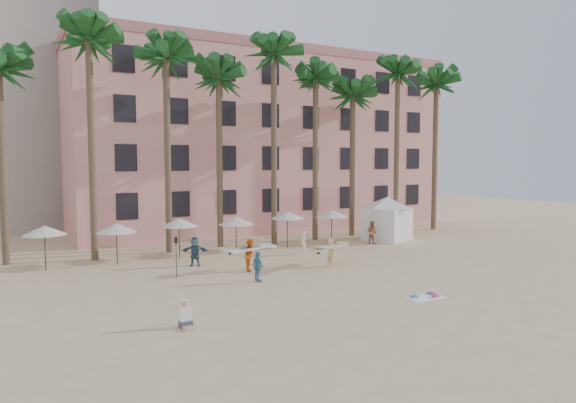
% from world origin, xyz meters
% --- Properties ---
extents(ground, '(120.00, 120.00, 0.00)m').
position_xyz_m(ground, '(0.00, 0.00, 0.00)').
color(ground, '#D1B789').
rests_on(ground, ground).
extents(pink_hotel, '(35.00, 14.00, 16.00)m').
position_xyz_m(pink_hotel, '(7.00, 26.00, 8.00)').
color(pink_hotel, '#F0A092').
rests_on(pink_hotel, ground).
extents(palm_row, '(44.40, 5.40, 16.30)m').
position_xyz_m(palm_row, '(0.51, 15.00, 12.97)').
color(palm_row, brown).
rests_on(palm_row, ground).
extents(umbrella_row, '(22.50, 2.70, 2.73)m').
position_xyz_m(umbrella_row, '(-3.00, 12.50, 2.33)').
color(umbrella_row, '#332B23').
rests_on(umbrella_row, ground).
extents(cabana, '(5.76, 5.76, 3.50)m').
position_xyz_m(cabana, '(11.98, 12.01, 2.07)').
color(cabana, white).
rests_on(cabana, ground).
extents(beach_towel, '(1.83, 1.06, 0.14)m').
position_xyz_m(beach_towel, '(2.13, -2.60, 0.03)').
color(beach_towel, white).
rests_on(beach_towel, ground).
extents(carrier_yellow, '(3.03, 2.07, 1.72)m').
position_xyz_m(carrier_yellow, '(2.17, 5.45, 0.98)').
color(carrier_yellow, '#E2BF7F').
rests_on(carrier_yellow, ground).
extents(carrier_white, '(2.79, 1.10, 1.88)m').
position_xyz_m(carrier_white, '(-2.60, 6.67, 0.99)').
color(carrier_white, orange).
rests_on(carrier_white, ground).
extents(beachgoers, '(16.03, 8.16, 1.78)m').
position_xyz_m(beachgoers, '(0.25, 9.03, 0.86)').
color(beachgoers, white).
rests_on(beachgoers, ground).
extents(paddle, '(0.18, 0.04, 2.23)m').
position_xyz_m(paddle, '(-6.86, 7.08, 1.41)').
color(paddle, black).
rests_on(paddle, ground).
extents(seated_man, '(0.46, 0.81, 1.05)m').
position_xyz_m(seated_man, '(-9.03, -1.42, 0.36)').
color(seated_man, '#3F3F4C').
rests_on(seated_man, ground).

